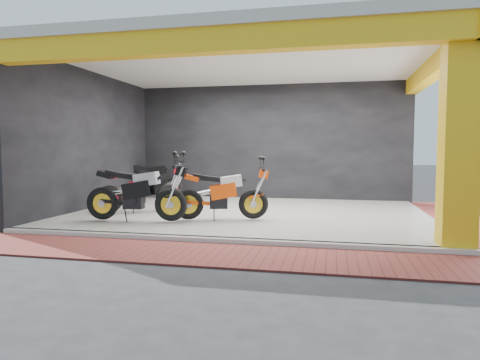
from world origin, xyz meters
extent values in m
plane|color=#2D2D30|center=(0.00, 0.00, 0.00)|extent=(80.00, 80.00, 0.00)
cube|color=silver|center=(0.00, 2.00, 0.05)|extent=(8.00, 6.00, 0.10)
cube|color=beige|center=(0.00, 2.00, 3.60)|extent=(8.40, 6.40, 0.20)
cube|color=black|center=(0.00, 5.10, 1.75)|extent=(8.20, 0.20, 3.50)
cube|color=black|center=(-4.10, 2.00, 1.75)|extent=(0.20, 6.20, 3.50)
cube|color=gold|center=(3.75, -0.75, 1.75)|extent=(0.50, 0.50, 3.50)
cube|color=gold|center=(0.00, -1.00, 3.30)|extent=(8.40, 0.30, 0.40)
cube|color=gold|center=(4.00, 2.00, 3.30)|extent=(0.30, 6.40, 0.40)
cube|color=silver|center=(0.00, -1.02, 0.05)|extent=(8.00, 0.20, 0.10)
cube|color=maroon|center=(0.00, -1.80, 0.01)|extent=(9.00, 1.40, 0.03)
cube|color=maroon|center=(4.80, 2.00, 0.01)|extent=(1.40, 7.00, 0.03)
camera|label=1|loc=(1.91, -7.77, 1.54)|focal=32.00mm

